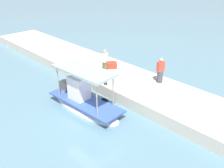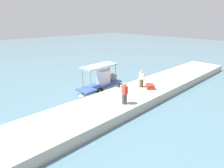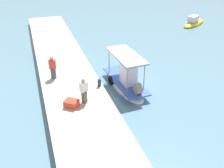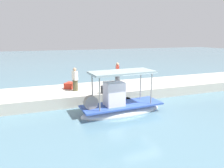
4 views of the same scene
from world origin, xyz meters
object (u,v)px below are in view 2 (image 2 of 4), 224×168
object	(u,v)px
mooring_bollard	(119,84)
cargo_crate	(150,86)
fisherman_near_bollard	(125,94)
marker_buoy	(108,68)
main_fishing_boat	(101,85)
fisherman_by_crate	(142,79)

from	to	relation	value
mooring_bollard	cargo_crate	size ratio (longest dim) A/B	0.67
fisherman_near_bollard	marker_buoy	bearing A→B (deg)	53.40
main_fishing_boat	cargo_crate	bearing A→B (deg)	-62.63
mooring_bollard	cargo_crate	xyz separation A→B (m)	(1.84, -2.27, -0.05)
marker_buoy	main_fishing_boat	bearing A→B (deg)	-137.19
marker_buoy	mooring_bollard	bearing A→B (deg)	-125.98
cargo_crate	mooring_bollard	bearing A→B (deg)	128.97
main_fishing_boat	fisherman_near_bollard	size ratio (longest dim) A/B	3.09
fisherman_near_bollard	fisherman_by_crate	world-z (taller)	fisherman_near_bollard
cargo_crate	main_fishing_boat	bearing A→B (deg)	117.37
main_fishing_boat	fisherman_near_bollard	distance (m)	5.36
fisherman_near_bollard	cargo_crate	xyz separation A→B (m)	(4.06, 0.55, -0.56)
fisherman_by_crate	marker_buoy	world-z (taller)	fisherman_by_crate
cargo_crate	marker_buoy	bearing A→B (deg)	69.29
cargo_crate	marker_buoy	xyz separation A→B (m)	(3.79, 10.01, -0.86)
main_fishing_boat	fisherman_by_crate	xyz separation A→B (m)	(2.04, -3.54, 1.03)
fisherman_by_crate	mooring_bollard	distance (m)	2.19
mooring_bollard	fisherman_by_crate	bearing A→B (deg)	-41.48
fisherman_near_bollard	marker_buoy	world-z (taller)	fisherman_near_bollard
fisherman_near_bollard	fisherman_by_crate	size ratio (longest dim) A/B	1.02
main_fishing_boat	mooring_bollard	distance (m)	2.24
fisherman_by_crate	main_fishing_boat	bearing A→B (deg)	119.95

